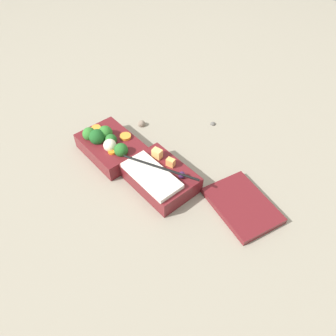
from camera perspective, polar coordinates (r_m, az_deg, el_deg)
The scene contains 6 objects.
ground_plane at distance 0.90m, azimuth -5.07°, elevation 0.68°, with size 3.00×3.00×0.00m, color gray.
bento_tray_vegetable at distance 0.92m, azimuth -10.16°, elevation 4.00°, with size 0.18×0.13×0.08m.
bento_tray_rice at distance 0.82m, azimuth -1.55°, elevation -1.61°, with size 0.19×0.13×0.07m.
bento_lid at distance 0.81m, azimuth 12.77°, elevation -6.35°, with size 0.17×0.12×0.02m, color maroon.
pebble_0 at distance 1.01m, azimuth -4.59°, elevation 7.67°, with size 0.02×0.02×0.02m, color #7A6B5B.
pebble_1 at distance 1.03m, azimuth 7.82°, elevation 7.72°, with size 0.02×0.02×0.02m, color #595651.
Camera 1 is at (0.52, -0.35, 0.64)m, focal length 35.00 mm.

